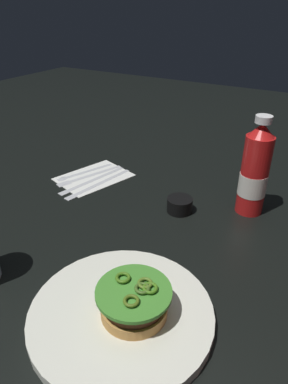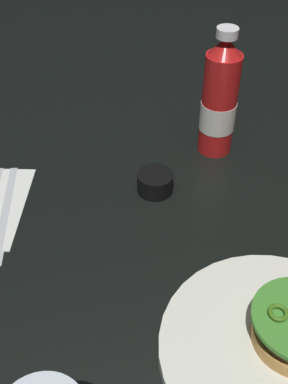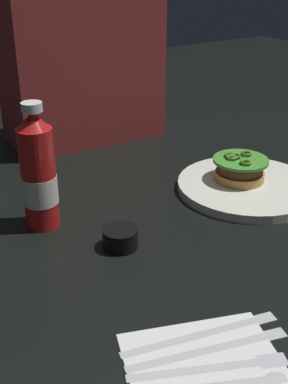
{
  "view_description": "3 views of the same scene",
  "coord_description": "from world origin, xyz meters",
  "px_view_note": "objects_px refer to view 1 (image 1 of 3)",
  "views": [
    {
      "loc": [
        0.46,
        0.33,
        0.43
      ],
      "look_at": [
        -0.11,
        -0.01,
        0.06
      ],
      "focal_mm": 32.12,
      "sensor_mm": 36.0,
      "label": 1
    },
    {
      "loc": [
        0.4,
        -0.12,
        0.51
      ],
      "look_at": [
        -0.1,
        0.02,
        0.06
      ],
      "focal_mm": 44.61,
      "sensor_mm": 36.0,
      "label": 2
    },
    {
      "loc": [
        -0.5,
        -0.58,
        0.46
      ],
      "look_at": [
        -0.11,
        0.07,
        0.09
      ],
      "focal_mm": 47.36,
      "sensor_mm": 36.0,
      "label": 3
    }
  ],
  "objects_px": {
    "ketchup_bottle": "(255,172)",
    "steak_knife": "(89,181)",
    "spoon_utensil": "(77,174)",
    "fork_utensil": "(85,176)",
    "napkin": "(94,177)",
    "burger_sandwich": "(134,301)",
    "butter_knife": "(95,185)",
    "condiment_cup": "(180,205)",
    "dinner_plate": "(121,314)"
  },
  "relations": [
    {
      "from": "fork_utensil",
      "to": "burger_sandwich",
      "type": "bearing_deg",
      "value": 47.44
    },
    {
      "from": "fork_utensil",
      "to": "ketchup_bottle",
      "type": "bearing_deg",
      "value": 97.82
    },
    {
      "from": "condiment_cup",
      "to": "butter_knife",
      "type": "distance_m",
      "value": 0.24
    },
    {
      "from": "fork_utensil",
      "to": "steak_knife",
      "type": "xyz_separation_m",
      "value": [
        0.02,
        0.03,
        0.0
      ]
    },
    {
      "from": "ketchup_bottle",
      "to": "steak_knife",
      "type": "bearing_deg",
      "value": -79.39
    },
    {
      "from": "ketchup_bottle",
      "to": "condiment_cup",
      "type": "bearing_deg",
      "value": -58.8
    },
    {
      "from": "napkin",
      "to": "fork_utensil",
      "type": "bearing_deg",
      "value": -55.82
    },
    {
      "from": "condiment_cup",
      "to": "napkin",
      "type": "xyz_separation_m",
      "value": [
        -0.04,
        -0.28,
        -0.02
      ]
    },
    {
      "from": "butter_knife",
      "to": "burger_sandwich",
      "type": "bearing_deg",
      "value": 45.09
    },
    {
      "from": "fork_utensil",
      "to": "butter_knife",
      "type": "xyz_separation_m",
      "value": [
        0.03,
        0.05,
        0.0
      ]
    },
    {
      "from": "steak_knife",
      "to": "burger_sandwich",
      "type": "bearing_deg",
      "value": 46.68
    },
    {
      "from": "ketchup_bottle",
      "to": "spoon_utensil",
      "type": "relative_size",
      "value": 1.35
    },
    {
      "from": "ketchup_bottle",
      "to": "condiment_cup",
      "type": "relative_size",
      "value": 3.83
    },
    {
      "from": "fork_utensil",
      "to": "butter_knife",
      "type": "distance_m",
      "value": 0.06
    },
    {
      "from": "dinner_plate",
      "to": "ketchup_bottle",
      "type": "bearing_deg",
      "value": 168.49
    },
    {
      "from": "ketchup_bottle",
      "to": "napkin",
      "type": "distance_m",
      "value": 0.43
    },
    {
      "from": "dinner_plate",
      "to": "napkin",
      "type": "relative_size",
      "value": 1.5
    },
    {
      "from": "spoon_utensil",
      "to": "burger_sandwich",
      "type": "bearing_deg",
      "value": 49.62
    },
    {
      "from": "spoon_utensil",
      "to": "steak_knife",
      "type": "distance_m",
      "value": 0.06
    },
    {
      "from": "dinner_plate",
      "to": "steak_knife",
      "type": "height_order",
      "value": "dinner_plate"
    },
    {
      "from": "condiment_cup",
      "to": "steak_knife",
      "type": "height_order",
      "value": "condiment_cup"
    },
    {
      "from": "ketchup_bottle",
      "to": "butter_knife",
      "type": "relative_size",
      "value": 1.03
    },
    {
      "from": "dinner_plate",
      "to": "spoon_utensil",
      "type": "bearing_deg",
      "value": -132.26
    },
    {
      "from": "dinner_plate",
      "to": "spoon_utensil",
      "type": "distance_m",
      "value": 0.51
    },
    {
      "from": "spoon_utensil",
      "to": "steak_knife",
      "type": "height_order",
      "value": "same"
    },
    {
      "from": "dinner_plate",
      "to": "ketchup_bottle",
      "type": "height_order",
      "value": "ketchup_bottle"
    },
    {
      "from": "butter_knife",
      "to": "dinner_plate",
      "type": "bearing_deg",
      "value": 42.75
    },
    {
      "from": "spoon_utensil",
      "to": "steak_knife",
      "type": "relative_size",
      "value": 0.78
    },
    {
      "from": "burger_sandwich",
      "to": "condiment_cup",
      "type": "bearing_deg",
      "value": -166.85
    },
    {
      "from": "spoon_utensil",
      "to": "fork_utensil",
      "type": "relative_size",
      "value": 0.88
    },
    {
      "from": "dinner_plate",
      "to": "butter_knife",
      "type": "xyz_separation_m",
      "value": [
        -0.32,
        -0.3,
        -0.0
      ]
    },
    {
      "from": "dinner_plate",
      "to": "fork_utensil",
      "type": "distance_m",
      "value": 0.49
    },
    {
      "from": "condiment_cup",
      "to": "spoon_utensil",
      "type": "distance_m",
      "value": 0.33
    },
    {
      "from": "burger_sandwich",
      "to": "fork_utensil",
      "type": "distance_m",
      "value": 0.51
    },
    {
      "from": "napkin",
      "to": "burger_sandwich",
      "type": "bearing_deg",
      "value": 44.71
    },
    {
      "from": "steak_knife",
      "to": "butter_knife",
      "type": "distance_m",
      "value": 0.03
    },
    {
      "from": "fork_utensil",
      "to": "butter_knife",
      "type": "bearing_deg",
      "value": 65.2
    },
    {
      "from": "burger_sandwich",
      "to": "steak_knife",
      "type": "relative_size",
      "value": 0.53
    },
    {
      "from": "ketchup_bottle",
      "to": "spoon_utensil",
      "type": "xyz_separation_m",
      "value": [
        0.06,
        -0.46,
        -0.09
      ]
    },
    {
      "from": "ketchup_bottle",
      "to": "spoon_utensil",
      "type": "distance_m",
      "value": 0.48
    },
    {
      "from": "napkin",
      "to": "spoon_utensil",
      "type": "height_order",
      "value": "spoon_utensil"
    },
    {
      "from": "spoon_utensil",
      "to": "steak_knife",
      "type": "bearing_deg",
      "value": 73.62
    },
    {
      "from": "steak_knife",
      "to": "butter_knife",
      "type": "bearing_deg",
      "value": 72.36
    },
    {
      "from": "napkin",
      "to": "steak_knife",
      "type": "relative_size",
      "value": 0.88
    },
    {
      "from": "ketchup_bottle",
      "to": "napkin",
      "type": "relative_size",
      "value": 1.2
    },
    {
      "from": "ketchup_bottle",
      "to": "fork_utensil",
      "type": "distance_m",
      "value": 0.45
    },
    {
      "from": "napkin",
      "to": "steak_knife",
      "type": "bearing_deg",
      "value": 13.23
    },
    {
      "from": "fork_utensil",
      "to": "steak_knife",
      "type": "distance_m",
      "value": 0.03
    },
    {
      "from": "steak_knife",
      "to": "butter_knife",
      "type": "height_order",
      "value": "same"
    },
    {
      "from": "condiment_cup",
      "to": "spoon_utensil",
      "type": "relative_size",
      "value": 0.35
    }
  ]
}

